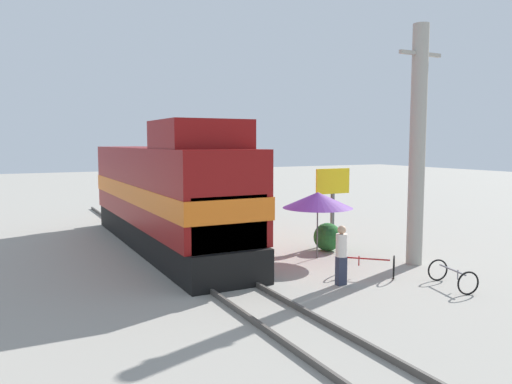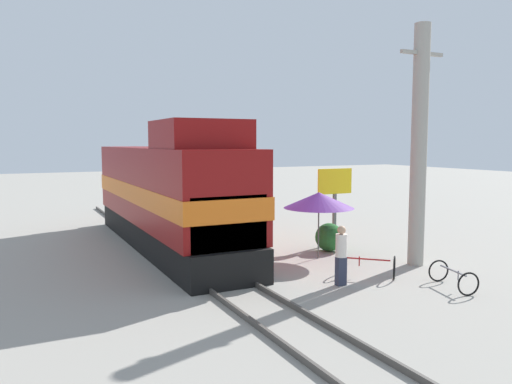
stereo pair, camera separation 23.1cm
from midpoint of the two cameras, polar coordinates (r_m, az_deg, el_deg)
name	(u,v)px [view 1 (the left image)]	position (r m, az deg, el deg)	size (l,w,h in m)	color
ground_plane	(203,271)	(16.81, -6.50, -8.91)	(120.00, 120.00, 0.00)	gray
rail_near	(182,271)	(16.56, -8.86, -8.90)	(0.08, 35.20, 0.15)	#4C4742
rail_far	(223,266)	(17.05, -4.23, -8.42)	(0.08, 35.20, 0.15)	#4C4742
locomotive	(167,195)	(20.05, -10.51, -0.35)	(2.86, 13.56, 4.94)	black
utility_pole	(417,146)	(17.87, 17.62, 5.06)	(1.80, 0.54, 8.16)	#9E998E
vendor_umbrella	(318,200)	(18.19, 6.70, -0.92)	(2.55, 2.55, 2.43)	#4C4C4C
billboard_sign	(333,188)	(20.83, 8.45, 0.44)	(1.63, 0.12, 3.15)	#595959
shrub_cluster	(328,237)	(19.74, 7.85, -5.11)	(1.10, 1.10, 1.10)	#236028
person_bystander	(341,253)	(15.06, 9.30, -6.85)	(0.34, 0.34, 1.79)	#2D3347
bicycle	(368,265)	(16.20, 12.25, -8.19)	(1.69, 1.66, 0.74)	black
bicycle_spare	(452,276)	(15.77, 21.12, -8.95)	(1.03, 1.64, 0.67)	black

